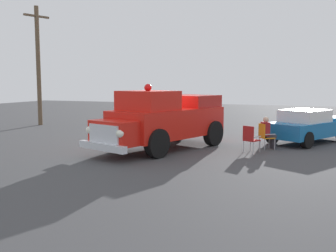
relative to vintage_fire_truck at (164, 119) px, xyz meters
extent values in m
plane|color=#424244|center=(-0.98, -0.34, -1.20)|extent=(60.00, 60.00, 0.00)
cylinder|color=black|center=(1.76, 0.43, -0.68)|extent=(1.09, 0.65, 1.04)
cylinder|color=black|center=(1.09, -1.45, -0.68)|extent=(1.09, 0.65, 1.04)
cylinder|color=black|center=(-1.53, 1.61, -0.68)|extent=(1.09, 0.65, 1.04)
cylinder|color=black|center=(-2.20, -0.28, -0.68)|extent=(1.09, 0.65, 1.04)
cube|color=red|center=(-0.22, 0.08, -0.15)|extent=(5.32, 3.62, 1.10)
cube|color=red|center=(2.46, -0.88, -0.28)|extent=(1.44, 1.96, 0.84)
cube|color=red|center=(0.86, -0.31, 0.75)|extent=(2.24, 2.36, 0.76)
cube|color=#B21914|center=(-1.68, 0.60, 0.60)|extent=(2.26, 2.42, 0.60)
cube|color=silver|center=(2.89, -1.03, -0.28)|extent=(0.60, 1.40, 0.64)
cube|color=silver|center=(2.98, -1.06, -0.70)|extent=(0.94, 2.18, 0.24)
sphere|color=white|center=(3.15, -0.29, -0.20)|extent=(0.33, 0.33, 0.26)
sphere|color=white|center=(2.63, -1.76, -0.20)|extent=(0.33, 0.33, 0.26)
sphere|color=red|center=(0.86, -0.31, 1.25)|extent=(0.36, 0.36, 0.28)
cylinder|color=black|center=(-5.56, 5.27, -0.86)|extent=(0.72, 0.56, 0.68)
cylinder|color=black|center=(-3.03, 3.86, -0.86)|extent=(0.72, 0.56, 0.68)
cylinder|color=black|center=(-2.23, 5.29, -0.86)|extent=(0.72, 0.56, 0.68)
cube|color=#196BAD|center=(-3.90, 5.28, -0.58)|extent=(4.55, 3.62, 0.64)
cube|color=#196BAD|center=(-5.16, 5.98, -0.22)|extent=(2.02, 2.11, 0.20)
cube|color=white|center=(-3.63, 5.13, -0.02)|extent=(2.42, 2.29, 0.56)
cube|color=silver|center=(-5.80, 6.34, -0.80)|extent=(1.06, 1.74, 0.20)
cylinder|color=#B7BABF|center=(-1.80, 3.86, -0.98)|extent=(0.04, 0.04, 0.44)
cylinder|color=#B7BABF|center=(-1.44, 4.12, -0.98)|extent=(0.04, 0.04, 0.44)
cylinder|color=#B7BABF|center=(-1.54, 3.50, -0.98)|extent=(0.04, 0.04, 0.44)
cylinder|color=#B7BABF|center=(-1.19, 3.76, -0.98)|extent=(0.04, 0.04, 0.44)
cube|color=orange|center=(-1.49, 3.81, -0.74)|extent=(0.67, 0.67, 0.04)
cube|color=orange|center=(-1.35, 3.62, -0.46)|extent=(0.41, 0.31, 0.56)
cube|color=#B7BABF|center=(-1.69, 3.67, -0.58)|extent=(0.29, 0.38, 0.03)
cube|color=#B7BABF|center=(-1.30, 3.95, -0.58)|extent=(0.29, 0.38, 0.03)
cylinder|color=#B7BABF|center=(-0.86, 3.26, -0.98)|extent=(0.04, 0.04, 0.44)
cylinder|color=#B7BABF|center=(-0.67, 3.65, -0.98)|extent=(0.04, 0.04, 0.44)
cylinder|color=#B7BABF|center=(-0.47, 3.06, -0.98)|extent=(0.04, 0.04, 0.44)
cylinder|color=#B7BABF|center=(-0.27, 3.46, -0.98)|extent=(0.04, 0.04, 0.44)
cube|color=#B21E1E|center=(-0.57, 3.36, -0.74)|extent=(0.64, 0.64, 0.04)
cube|color=#B21E1E|center=(-0.35, 3.25, -0.46)|extent=(0.25, 0.45, 0.56)
cube|color=#B7BABF|center=(-0.68, 3.14, -0.58)|extent=(0.41, 0.23, 0.03)
cube|color=#B7BABF|center=(-0.46, 3.57, -0.58)|extent=(0.41, 0.23, 0.03)
cylinder|color=#383842|center=(-1.73, 3.97, -0.97)|extent=(0.18, 0.18, 0.45)
cylinder|color=#383842|center=(-1.57, 4.09, -0.97)|extent=(0.18, 0.18, 0.45)
cube|color=#383842|center=(-1.64, 3.84, -0.69)|extent=(0.38, 0.44, 0.13)
cube|color=#383842|center=(-1.48, 3.96, -0.69)|extent=(0.38, 0.44, 0.13)
cube|color=maroon|center=(-1.44, 3.74, -0.39)|extent=(0.45, 0.41, 0.54)
sphere|color=beige|center=(-1.45, 3.75, -0.02)|extent=(0.31, 0.31, 0.22)
cylinder|color=brown|center=(-5.35, -10.35, 2.39)|extent=(0.26, 0.26, 7.17)
cube|color=brown|center=(-5.35, -10.35, 5.37)|extent=(1.66, 0.61, 0.12)
camera|label=1|loc=(14.30, 5.66, 1.49)|focal=41.91mm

